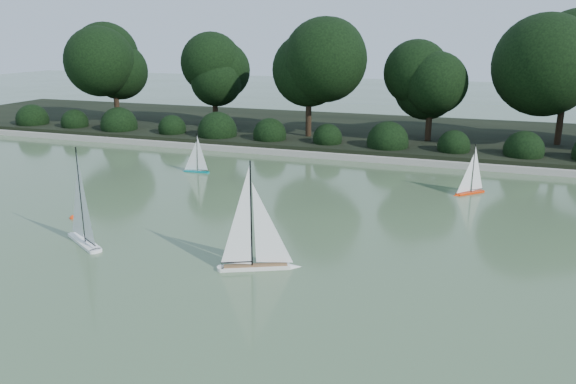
{
  "coord_description": "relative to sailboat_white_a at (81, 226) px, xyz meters",
  "views": [
    {
      "loc": [
        2.67,
        -7.52,
        3.77
      ],
      "look_at": [
        -0.87,
        2.65,
        0.7
      ],
      "focal_mm": 35.0,
      "sensor_mm": 36.0,
      "label": 1
    }
  ],
  "objects": [
    {
      "name": "ground",
      "position": [
        4.19,
        -0.49,
        -0.3
      ],
      "size": [
        80.0,
        80.0,
        0.0
      ],
      "primitive_type": "plane",
      "color": "#3C4D2E",
      "rests_on": "ground"
    },
    {
      "name": "far_bank",
      "position": [
        4.19,
        12.51,
        -0.15
      ],
      "size": [
        40.0,
        8.0,
        0.3
      ],
      "primitive_type": "cube",
      "color": "black",
      "rests_on": "ground"
    },
    {
      "name": "sailboat_white_a",
      "position": [
        0.0,
        0.0,
        0.0
      ],
      "size": [
        1.3,
        0.9,
        1.94
      ],
      "color": "white",
      "rests_on": "ground"
    },
    {
      "name": "pond_coping",
      "position": [
        4.19,
        8.51,
        -0.21
      ],
      "size": [
        40.0,
        0.35,
        0.18
      ],
      "primitive_type": "cube",
      "color": "gray",
      "rests_on": "ground"
    },
    {
      "name": "sailboat_teal",
      "position": [
        -0.63,
        5.54,
        -0.12
      ],
      "size": [
        0.85,
        0.18,
        1.16
      ],
      "color": "#057B80",
      "rests_on": "ground"
    },
    {
      "name": "tree_line",
      "position": [
        5.43,
        10.94,
        2.34
      ],
      "size": [
        26.31,
        3.93,
        4.39
      ],
      "color": "black",
      "rests_on": "ground"
    },
    {
      "name": "race_buoy",
      "position": [
        -1.1,
        1.08,
        -0.3
      ],
      "size": [
        0.15,
        0.15,
        0.15
      ],
      "primitive_type": "sphere",
      "color": "#EC370C",
      "rests_on": "ground"
    },
    {
      "name": "sailboat_orange",
      "position": [
        6.68,
        5.75,
        -0.1
      ],
      "size": [
        0.77,
        0.75,
        1.3
      ],
      "color": "#F13104",
      "rests_on": "ground"
    },
    {
      "name": "shrub_hedge",
      "position": [
        4.19,
        9.41,
        0.15
      ],
      "size": [
        29.1,
        1.1,
        1.1
      ],
      "color": "black",
      "rests_on": "ground"
    },
    {
      "name": "sailboat_white_b",
      "position": [
        3.62,
        -0.03,
        -0.01
      ],
      "size": [
        1.36,
        0.77,
        1.93
      ],
      "color": "white",
      "rests_on": "ground"
    }
  ]
}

